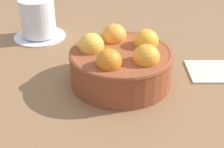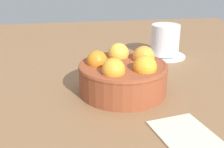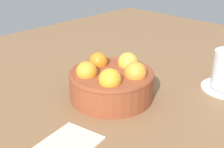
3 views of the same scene
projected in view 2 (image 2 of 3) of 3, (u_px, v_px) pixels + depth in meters
The scene contains 4 objects.
ground_plane at pixel (123, 100), 55.61cm from camera, with size 137.53×110.57×3.52cm, color brown.
terracotta_bowl at pixel (123, 74), 53.64cm from camera, with size 16.52×16.52×8.26cm.
coffee_cup at pixel (165, 42), 73.97cm from camera, with size 10.90×10.90×8.30cm.
folded_napkin at pixel (190, 137), 40.22cm from camera, with size 11.82×7.72×0.60cm, color beige.
Camera 2 is at (48.96, -9.83, 23.29)cm, focal length 46.25 mm.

